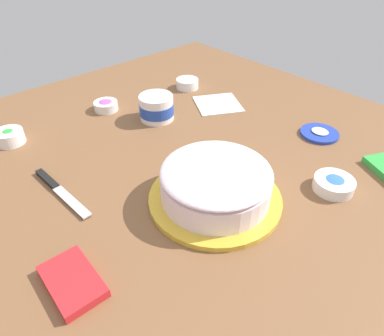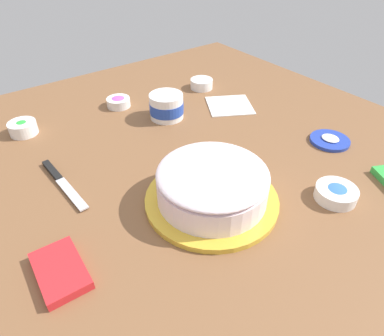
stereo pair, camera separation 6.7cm
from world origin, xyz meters
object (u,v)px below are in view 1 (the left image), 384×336
object	(u,v)px
frosting_tub	(156,107)
spreading_knife	(57,188)
frosted_cake	(216,185)
frosting_tub_lid	(319,133)
sprinkle_bowl_pink	(187,83)
paper_napkin	(218,104)
sprinkle_bowl_green	(9,136)
candy_box_upper	(72,281)
sprinkle_bowl_blue	(334,184)
sprinkle_bowl_rainbow	(106,105)

from	to	relation	value
frosting_tub	spreading_knife	bearing A→B (deg)	-73.57
spreading_knife	frosted_cake	bearing A→B (deg)	42.02
frosting_tub_lid	sprinkle_bowl_pink	xyz separation A→B (m)	(-0.53, -0.07, 0.01)
frosted_cake	frosting_tub	bearing A→B (deg)	160.61
spreading_knife	paper_napkin	distance (m)	0.63
spreading_knife	sprinkle_bowl_green	xyz separation A→B (m)	(-0.29, -0.01, 0.02)
sprinkle_bowl_green	sprinkle_bowl_pink	bearing A→B (deg)	84.36
paper_napkin	frosted_cake	bearing A→B (deg)	-46.67
sprinkle_bowl_pink	candy_box_upper	distance (m)	0.89
sprinkle_bowl_blue	sprinkle_bowl_rainbow	world-z (taller)	sprinkle_bowl_rainbow
frosting_tub_lid	spreading_knife	distance (m)	0.77
sprinkle_bowl_green	sprinkle_bowl_pink	size ratio (longest dim) A/B	0.98
paper_napkin	sprinkle_bowl_green	bearing A→B (deg)	-110.89
candy_box_upper	paper_napkin	size ratio (longest dim) A/B	0.88
frosting_tub_lid	candy_box_upper	bearing A→B (deg)	-91.66
spreading_knife	frosting_tub_lid	bearing A→B (deg)	67.20
frosting_tub_lid	sprinkle_bowl_blue	world-z (taller)	sprinkle_bowl_blue
sprinkle_bowl_blue	sprinkle_bowl_green	xyz separation A→B (m)	(-0.75, -0.51, 0.01)
frosted_cake	spreading_knife	world-z (taller)	frosted_cake
sprinkle_bowl_pink	frosted_cake	bearing A→B (deg)	-35.95
frosting_tub_lid	spreading_knife	bearing A→B (deg)	-112.80
sprinkle_bowl_blue	candy_box_upper	xyz separation A→B (m)	(-0.18, -0.60, -0.01)
frosting_tub	sprinkle_bowl_blue	size ratio (longest dim) A/B	1.13
sprinkle_bowl_rainbow	paper_napkin	bearing A→B (deg)	53.59
sprinkle_bowl_rainbow	sprinkle_bowl_green	bearing A→B (deg)	-91.81
frosting_tub	candy_box_upper	distance (m)	0.64
spreading_knife	sprinkle_bowl_rainbow	distance (m)	0.42
candy_box_upper	spreading_knife	bearing A→B (deg)	163.08
frosting_tub_lid	paper_napkin	world-z (taller)	frosting_tub_lid
frosting_tub_lid	sprinkle_bowl_green	world-z (taller)	sprinkle_bowl_green
frosted_cake	frosting_tub	size ratio (longest dim) A/B	2.81
frosted_cake	sprinkle_bowl_blue	size ratio (longest dim) A/B	3.19
sprinkle_bowl_blue	sprinkle_bowl_green	bearing A→B (deg)	-145.88
spreading_knife	candy_box_upper	size ratio (longest dim) A/B	1.79
spreading_knife	sprinkle_bowl_blue	xyz separation A→B (m)	(0.46, 0.50, 0.01)
frosting_tub	sprinkle_bowl_blue	distance (m)	0.58
frosted_cake	frosting_tub	world-z (taller)	frosted_cake
sprinkle_bowl_blue	sprinkle_bowl_rainbow	size ratio (longest dim) A/B	1.22
sprinkle_bowl_pink	candy_box_upper	bearing A→B (deg)	-55.45
spreading_knife	sprinkle_bowl_rainbow	bearing A→B (deg)	132.41
frosting_tub	paper_napkin	bearing A→B (deg)	73.82
frosted_cake	frosting_tub_lid	bearing A→B (deg)	88.93
frosting_tub	candy_box_upper	xyz separation A→B (m)	(0.39, -0.50, -0.03)
candy_box_upper	sprinkle_bowl_rainbow	bearing A→B (deg)	146.34
frosting_tub_lid	sprinkle_bowl_rainbow	world-z (taller)	sprinkle_bowl_rainbow
sprinkle_bowl_blue	sprinkle_bowl_green	world-z (taller)	sprinkle_bowl_green
sprinkle_bowl_blue	candy_box_upper	bearing A→B (deg)	-106.88
spreading_knife	paper_napkin	xyz separation A→B (m)	(-0.05, 0.62, -0.00)
sprinkle_bowl_blue	sprinkle_bowl_pink	xyz separation A→B (m)	(-0.69, 0.13, 0.00)
frosted_cake	sprinkle_bowl_pink	bearing A→B (deg)	144.05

